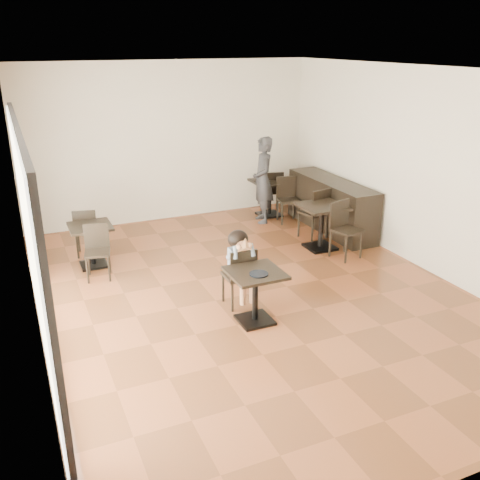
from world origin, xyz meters
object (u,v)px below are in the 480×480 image
child (239,269)px  cafe_table_mid (321,227)px  chair_left_b (97,253)px  chair_back_b (288,200)px  child_chair (239,276)px  chair_mid_a (313,213)px  chair_mid_b (347,231)px  cafe_table_back (270,198)px  cafe_table_left (92,246)px  chair_back_a (272,191)px  chair_left_a (86,231)px  adult_patron (263,180)px  child_table (255,297)px

child → cafe_table_mid: size_ratio=1.36×
chair_left_b → chair_back_b: size_ratio=0.93×
child → chair_left_b: bearing=134.3°
child_chair → chair_mid_a: 3.10m
cafe_table_mid → chair_mid_b: chair_mid_b is taller
cafe_table_back → chair_mid_b: (0.14, -2.65, 0.11)m
chair_mid_a → chair_mid_b: size_ratio=1.00×
child_chair → cafe_table_back: size_ratio=1.15×
chair_mid_a → chair_back_b: chair_mid_a is taller
cafe_table_mid → chair_back_b: chair_back_b is taller
chair_mid_a → chair_mid_b: (0.00, -1.10, 0.00)m
child_chair → cafe_table_mid: bearing=-147.7°
chair_mid_a → chair_left_b: (-4.07, -0.26, -0.06)m
chair_mid_b → chair_left_b: 4.16m
cafe_table_left → chair_back_a: 4.34m
cafe_table_left → chair_left_b: chair_left_b is taller
chair_left_b → chair_back_b: (4.08, 1.26, 0.03)m
cafe_table_left → chair_left_a: 0.55m
child_chair → child: (0.00, 0.00, 0.11)m
chair_back_b → chair_left_a: bearing=-165.5°
cafe_table_mid → chair_back_b: size_ratio=0.88×
adult_patron → chair_back_b: 0.68m
cafe_table_left → chair_left_b: size_ratio=0.83×
child → cafe_table_left: 2.82m
chair_mid_b → cafe_table_left: bearing=148.5°
cafe_table_left → cafe_table_back: bearing=17.8°
child_table → cafe_table_mid: (2.24, 1.96, 0.04)m
child → chair_mid_a: (2.40, 1.96, -0.06)m
chair_mid_a → chair_left_b: size_ratio=1.14×
child_table → chair_back_b: (2.41, 3.52, 0.10)m
cafe_table_back → chair_back_a: 0.28m
cafe_table_back → cafe_table_left: bearing=-162.2°
cafe_table_back → chair_left_b: size_ratio=0.89×
child_table → cafe_table_left: size_ratio=1.03×
chair_mid_a → chair_left_a: bearing=-24.4°
child_chair → cafe_table_mid: (2.24, 1.41, -0.03)m
adult_patron → chair_mid_b: adult_patron is taller
chair_left_a → chair_back_a: chair_back_a is taller
cafe_table_left → chair_back_b: (4.08, 0.71, 0.10)m
cafe_table_mid → chair_left_a: (-3.91, 1.39, 0.02)m
chair_mid_b → chair_left_a: chair_mid_b is taller
chair_mid_b → chair_left_b: size_ratio=1.14×
cafe_table_left → chair_left_a: chair_left_a is taller
chair_mid_b → child: bearing=-172.8°
chair_mid_a → chair_back_b: size_ratio=1.06×
cafe_table_mid → chair_back_a: 2.32m
child_chair → adult_patron: adult_patron is taller
chair_back_a → chair_left_b: bearing=38.6°
adult_patron → chair_back_b: bearing=74.2°
chair_mid_a → chair_back_b: (0.01, 1.00, -0.03)m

